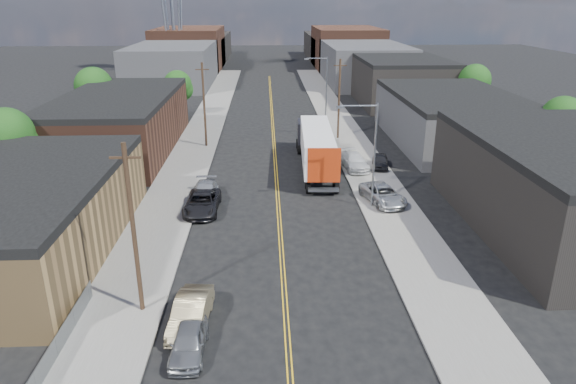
{
  "coord_description": "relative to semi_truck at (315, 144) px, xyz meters",
  "views": [
    {
      "loc": [
        -0.96,
        -15.49,
        16.8
      ],
      "look_at": [
        0.7,
        22.39,
        2.5
      ],
      "focal_mm": 32.0,
      "sensor_mm": 36.0,
      "label": 1
    }
  ],
  "objects": [
    {
      "name": "centerline",
      "position": [
        -4.15,
        8.68,
        -2.57
      ],
      "size": [
        0.32,
        120.0,
        0.01
      ],
      "primitive_type": "cube",
      "color": "gold",
      "rests_on": "ground"
    },
    {
      "name": "industrial_right_c",
      "position": [
        17.85,
        35.68,
        1.22
      ],
      "size": [
        14.0,
        22.0,
        7.6
      ],
      "color": "black",
      "rests_on": "ground"
    },
    {
      "name": "car_right_lot_b",
      "position": [
        4.05,
        -0.97,
        -1.66
      ],
      "size": [
        2.78,
        5.55,
        1.55
      ],
      "primitive_type": "imported",
      "rotation": [
        0.0,
        0.0,
        0.12
      ],
      "color": "silver",
      "rests_on": "sidewalk_right"
    },
    {
      "name": "sidewalk_right",
      "position": [
        5.35,
        8.68,
        -2.5
      ],
      "size": [
        5.0,
        140.0,
        0.15
      ],
      "primitive_type": "cube",
      "color": "slate",
      "rests_on": "ground"
    },
    {
      "name": "tree_left_mid",
      "position": [
        -28.09,
        18.68,
        2.9
      ],
      "size": [
        5.1,
        5.04,
        8.37
      ],
      "color": "black",
      "rests_on": "ground"
    },
    {
      "name": "skyline_left_a",
      "position": [
        -24.15,
        58.68,
        1.42
      ],
      "size": [
        16.0,
        30.0,
        8.0
      ],
      "primitive_type": "cube",
      "color": "#353538",
      "rests_on": "ground"
    },
    {
      "name": "tree_right_far",
      "position": [
        25.91,
        23.68,
        2.6
      ],
      "size": [
        4.85,
        4.76,
        7.91
      ],
      "color": "black",
      "rests_on": "ground"
    },
    {
      "name": "sidewalk_left",
      "position": [
        -13.65,
        8.68,
        -2.5
      ],
      "size": [
        5.0,
        140.0,
        0.15
      ],
      "primitive_type": "cube",
      "color": "slate",
      "rests_on": "ground"
    },
    {
      "name": "chainlink_fence",
      "position": [
        -15.65,
        -32.82,
        -1.92
      ],
      "size": [
        0.05,
        16.0,
        1.22
      ],
      "color": "slate",
      "rests_on": "ground"
    },
    {
      "name": "skyline_right_a",
      "position": [
        15.85,
        58.68,
        1.42
      ],
      "size": [
        16.0,
        30.0,
        8.0
      ],
      "primitive_type": "cube",
      "color": "#353538",
      "rests_on": "ground"
    },
    {
      "name": "utility_pole_left_far",
      "position": [
        -12.35,
        8.68,
        2.56
      ],
      "size": [
        1.6,
        0.26,
        10.0
      ],
      "color": "black",
      "rests_on": "ground"
    },
    {
      "name": "tree_left_far",
      "position": [
        -18.09,
        25.68,
        1.99
      ],
      "size": [
        4.35,
        4.2,
        6.97
      ],
      "color": "black",
      "rests_on": "ground"
    },
    {
      "name": "skyline_left_b",
      "position": [
        -24.15,
        83.68,
        2.42
      ],
      "size": [
        16.0,
        26.0,
        10.0
      ],
      "primitive_type": "cube",
      "color": "#44261B",
      "rests_on": "ground"
    },
    {
      "name": "car_left_d",
      "position": [
        -10.55,
        -9.4,
        -1.78
      ],
      "size": [
        2.47,
        5.57,
        1.59
      ],
      "primitive_type": "imported",
      "rotation": [
        0.0,
        0.0,
        0.05
      ],
      "color": "#B9BCBE",
      "rests_on": "ground"
    },
    {
      "name": "ground",
      "position": [
        -4.15,
        23.68,
        -2.58
      ],
      "size": [
        260.0,
        260.0,
        0.0
      ],
      "primitive_type": "plane",
      "color": "black",
      "rests_on": "ground"
    },
    {
      "name": "streetlight_near",
      "position": [
        3.45,
        -11.32,
        2.75
      ],
      "size": [
        3.39,
        0.25,
        9.0
      ],
      "color": "gray",
      "rests_on": "ground"
    },
    {
      "name": "car_left_a",
      "position": [
        -9.15,
        -30.24,
        -1.87
      ],
      "size": [
        1.75,
        4.22,
        1.43
      ],
      "primitive_type": "imported",
      "rotation": [
        0.0,
        0.0,
        -0.02
      ],
      "color": "gray",
      "rests_on": "ground"
    },
    {
      "name": "tree_left_near",
      "position": [
        -28.09,
        -6.32,
        2.6
      ],
      "size": [
        4.85,
        4.76,
        7.91
      ],
      "color": "black",
      "rests_on": "ground"
    },
    {
      "name": "utility_pole_left_near",
      "position": [
        -12.35,
        -26.32,
        2.56
      ],
      "size": [
        1.6,
        0.26,
        10.0
      ],
      "color": "black",
      "rests_on": "ground"
    },
    {
      "name": "streetlight_far",
      "position": [
        3.45,
        23.68,
        2.75
      ],
      "size": [
        3.39,
        0.25,
        9.0
      ],
      "color": "gray",
      "rests_on": "ground"
    },
    {
      "name": "warehouse_tan",
      "position": [
        -22.15,
        -18.32,
        0.22
      ],
      "size": [
        12.0,
        22.0,
        5.6
      ],
      "color": "olive",
      "rests_on": "ground"
    },
    {
      "name": "skyline_right_b",
      "position": [
        15.85,
        83.68,
        2.42
      ],
      "size": [
        16.0,
        26.0,
        10.0
      ],
      "primitive_type": "cube",
      "color": "#44261B",
      "rests_on": "ground"
    },
    {
      "name": "utility_pole_right",
      "position": [
        4.05,
        11.68,
        2.56
      ],
      "size": [
        1.6,
        0.26,
        10.0
      ],
      "color": "black",
      "rests_on": "ground"
    },
    {
      "name": "warehouse_brown",
      "position": [
        -22.15,
        7.68,
        0.72
      ],
      "size": [
        12.0,
        26.0,
        6.6
      ],
      "color": "#44261B",
      "rests_on": "ground"
    },
    {
      "name": "car_right_lot_a",
      "position": [
        4.95,
        -10.66,
        -1.66
      ],
      "size": [
        3.8,
        5.97,
        1.53
      ],
      "primitive_type": "imported",
      "rotation": [
        0.0,
        0.0,
        0.24
      ],
      "color": "#B0B3B6",
      "rests_on": "sidewalk_right"
    },
    {
      "name": "tree_right_near",
      "position": [
        25.91,
        -0.32,
        2.29
      ],
      "size": [
        4.6,
        4.48,
        7.44
      ],
      "color": "black",
      "rests_on": "ground"
    },
    {
      "name": "car_right_lot_c",
      "position": [
        6.85,
        -0.76,
        -1.74
      ],
      "size": [
        2.36,
        4.3,
        1.38
      ],
      "primitive_type": "imported",
      "rotation": [
        0.0,
        0.0,
        -0.19
      ],
      "color": "black",
      "rests_on": "sidewalk_right"
    },
    {
      "name": "industrial_right_a",
      "position": [
        17.83,
        -16.32,
        0.97
      ],
      "size": [
        14.0,
        22.0,
        7.1
      ],
      "color": "black",
      "rests_on": "ground"
    },
    {
      "name": "skyline_right_c",
      "position": [
        15.85,
        103.68,
        0.92
      ],
      "size": [
        16.0,
        40.0,
        7.0
      ],
      "primitive_type": "cube",
      "color": "black",
      "rests_on": "ground"
    },
    {
      "name": "industrial_right_b",
      "position": [
        17.85,
        9.68,
        0.47
      ],
      "size": [
        14.0,
        24.0,
        6.1
      ],
      "color": "#353538",
      "rests_on": "ground"
    },
    {
      "name": "skyline_left_c",
      "position": [
        -24.15,
        103.68,
        0.92
      ],
      "size": [
        16.0,
        40.0,
        7.0
      ],
      "primitive_type": "cube",
      "color": "black",
      "rests_on": "ground"
    },
    {
      "name": "car_left_c",
      "position": [
        -10.55,
        -11.69,
        -1.76
      ],
      "size": [
        2.83,
        5.94,
        1.63
      ],
      "primitive_type": "imported",
      "rotation": [
        0.0,
        0.0,
        -0.02
      ],
      "color": "black",
      "rests_on": "ground"
    },
    {
      "name": "semi_truck",
      "position": [
        0.0,
        0.0,
        0.0
      ],
      "size": [
        3.5,
        17.35,
        4.53
      ],
      "rotation": [
        0.0,
        0.0,
        -0.04
      ],
      "color": "silver",
      "rests_on": "ground"
    },
    {
      "name": "car_left_b",
      "position": [
        -9.36,
        -27.82,
        -1.77
      ],
      "size": [
        2.15,
        5.07,
        1.63
      ],
      "primitive_type": "imported",
      "rotation": [
        0.0,
        0.0,
        -0.09
      ],
      "color": "#807353",
      "rests_on": "ground"
    }
  ]
}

